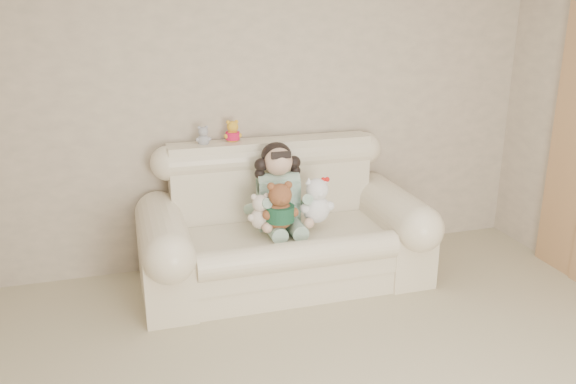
{
  "coord_description": "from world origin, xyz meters",
  "views": [
    {
      "loc": [
        -1.1,
        -1.96,
        2.08
      ],
      "look_at": [
        0.05,
        1.9,
        0.75
      ],
      "focal_mm": 37.33,
      "sensor_mm": 36.0,
      "label": 1
    }
  ],
  "objects_px": {
    "seated_child": "(278,185)",
    "white_cat": "(317,195)",
    "cream_teddy": "(260,208)",
    "brown_teddy": "(280,201)",
    "sofa": "(284,218)"
  },
  "relations": [
    {
      "from": "sofa",
      "to": "brown_teddy",
      "type": "xyz_separation_m",
      "value": [
        -0.08,
        -0.15,
        0.19
      ]
    },
    {
      "from": "sofa",
      "to": "seated_child",
      "type": "xyz_separation_m",
      "value": [
        -0.02,
        0.08,
        0.23
      ]
    },
    {
      "from": "brown_teddy",
      "to": "white_cat",
      "type": "xyz_separation_m",
      "value": [
        0.29,
        0.05,
        -0.0
      ]
    },
    {
      "from": "seated_child",
      "to": "white_cat",
      "type": "height_order",
      "value": "seated_child"
    },
    {
      "from": "white_cat",
      "to": "cream_teddy",
      "type": "bearing_deg",
      "value": -176.62
    },
    {
      "from": "seated_child",
      "to": "brown_teddy",
      "type": "height_order",
      "value": "seated_child"
    },
    {
      "from": "seated_child",
      "to": "brown_teddy",
      "type": "distance_m",
      "value": 0.24
    },
    {
      "from": "seated_child",
      "to": "brown_teddy",
      "type": "relative_size",
      "value": 1.59
    },
    {
      "from": "cream_teddy",
      "to": "brown_teddy",
      "type": "bearing_deg",
      "value": -39.62
    },
    {
      "from": "seated_child",
      "to": "cream_teddy",
      "type": "bearing_deg",
      "value": -130.3
    },
    {
      "from": "brown_teddy",
      "to": "white_cat",
      "type": "distance_m",
      "value": 0.3
    },
    {
      "from": "seated_child",
      "to": "cream_teddy",
      "type": "xyz_separation_m",
      "value": [
        -0.18,
        -0.18,
        -0.09
      ]
    },
    {
      "from": "sofa",
      "to": "white_cat",
      "type": "bearing_deg",
      "value": -24.76
    },
    {
      "from": "cream_teddy",
      "to": "white_cat",
      "type": "bearing_deg",
      "value": -17.22
    },
    {
      "from": "sofa",
      "to": "seated_child",
      "type": "bearing_deg",
      "value": 105.21
    }
  ]
}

